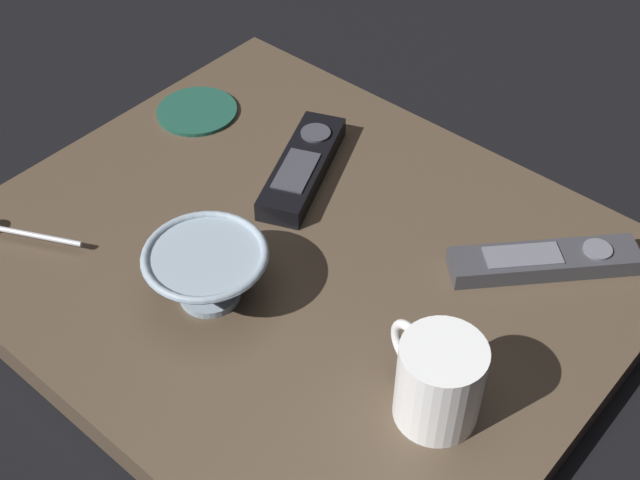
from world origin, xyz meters
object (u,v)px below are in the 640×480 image
Objects in this scene: tv_remote_far at (544,261)px; drink_coaster at (197,111)px; tv_remote_near at (303,167)px; coffee_mug at (438,381)px; cereal_bowl at (207,272)px.

tv_remote_far reaches higher than drink_coaster.
tv_remote_near is 0.18m from drink_coaster.
coffee_mug is 1.04× the size of drink_coaster.
cereal_bowl is at bearing 138.98° from drink_coaster.
coffee_mug is 0.57× the size of tv_remote_near.
tv_remote_near is 1.82× the size of drink_coaster.
cereal_bowl is 1.17× the size of coffee_mug.
tv_remote_far is 0.48m from drink_coaster.
cereal_bowl is at bearing 104.99° from tv_remote_near.
coffee_mug is 0.61× the size of tv_remote_far.
cereal_bowl is 0.72× the size of tv_remote_far.
tv_remote_far is (0.02, -0.22, -0.03)m from coffee_mug.
cereal_bowl reaches higher than tv_remote_near.
cereal_bowl is 0.25m from coffee_mug.
drink_coaster is (0.18, -0.00, -0.01)m from tv_remote_near.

